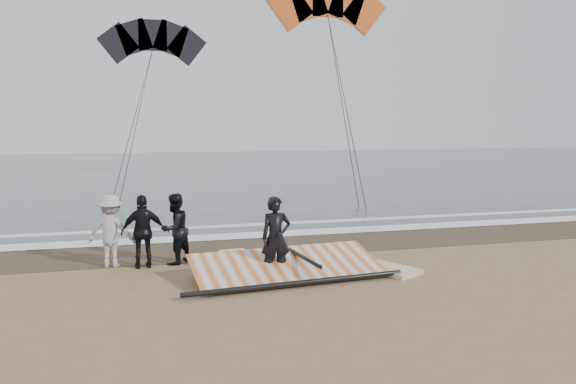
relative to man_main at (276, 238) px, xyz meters
name	(u,v)px	position (x,y,z in m)	size (l,w,h in m)	color
ground	(346,292)	(1.05, -1.32, -0.86)	(120.00, 120.00, 0.00)	#8C704C
sea	(187,168)	(1.05, 31.68, -0.85)	(120.00, 54.00, 0.02)	#233838
wet_sand	(285,244)	(1.05, 3.18, -0.85)	(120.00, 2.80, 0.01)	#4C3D2B
foam_near	(273,234)	(1.05, 4.58, -0.83)	(120.00, 0.90, 0.01)	white
foam_far	(260,224)	(1.05, 6.28, -0.83)	(120.00, 0.45, 0.01)	white
man_main	(276,238)	(0.00, 0.00, 0.00)	(0.63, 0.41, 1.72)	black
board_white	(364,263)	(2.18, 0.49, -0.81)	(0.76, 2.70, 0.11)	silver
board_cream	(245,261)	(-0.38, 1.40, -0.81)	(0.63, 2.37, 0.10)	silver
trio_cluster	(140,230)	(-2.71, 1.81, -0.04)	(2.49, 1.04, 1.65)	black
sail_rig	(283,268)	(0.17, 0.07, -0.66)	(4.59, 2.10, 0.51)	black
kite_red	(328,9)	(7.57, 18.51, 8.60)	(7.65, 5.43, 14.21)	#CB4F17
kite_dark	(153,45)	(-1.39, 27.47, 7.61)	(7.92, 8.76, 19.29)	black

